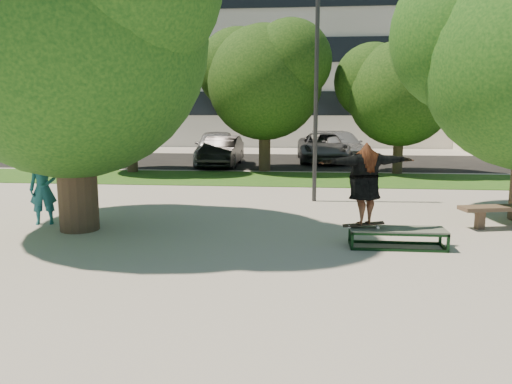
# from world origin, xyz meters

# --- Properties ---
(ground) EXTENTS (120.00, 120.00, 0.00)m
(ground) POSITION_xyz_m (0.00, 0.00, 0.00)
(ground) COLOR #9D9691
(ground) RESTS_ON ground
(grass_strip) EXTENTS (30.00, 4.00, 0.02)m
(grass_strip) POSITION_xyz_m (1.00, 9.50, 0.01)
(grass_strip) COLOR #174C15
(grass_strip) RESTS_ON ground
(asphalt_strip) EXTENTS (40.00, 8.00, 0.01)m
(asphalt_strip) POSITION_xyz_m (0.00, 16.00, 0.01)
(asphalt_strip) COLOR black
(asphalt_strip) RESTS_ON ground
(tree_left) EXTENTS (6.96, 5.95, 7.12)m
(tree_left) POSITION_xyz_m (-4.29, 1.09, 4.42)
(tree_left) COLOR #38281E
(tree_left) RESTS_ON ground
(bg_tree_left) EXTENTS (5.28, 4.51, 5.77)m
(bg_tree_left) POSITION_xyz_m (-6.57, 11.07, 3.73)
(bg_tree_left) COLOR #38281E
(bg_tree_left) RESTS_ON ground
(bg_tree_mid) EXTENTS (5.76, 4.92, 6.24)m
(bg_tree_mid) POSITION_xyz_m (-1.08, 12.08, 4.02)
(bg_tree_mid) COLOR #38281E
(bg_tree_mid) RESTS_ON ground
(bg_tree_right) EXTENTS (5.04, 4.31, 5.43)m
(bg_tree_right) POSITION_xyz_m (4.43, 11.57, 3.49)
(bg_tree_right) COLOR #38281E
(bg_tree_right) RESTS_ON ground
(lamppost) EXTENTS (0.25, 0.15, 6.11)m
(lamppost) POSITION_xyz_m (1.00, 5.00, 3.15)
(lamppost) COLOR #2D2D30
(lamppost) RESTS_ON ground
(office_building) EXTENTS (30.00, 14.12, 16.00)m
(office_building) POSITION_xyz_m (-2.00, 31.98, 8.00)
(office_building) COLOR beige
(office_building) RESTS_ON ground
(grind_box) EXTENTS (1.80, 0.60, 0.38)m
(grind_box) POSITION_xyz_m (2.50, 0.22, 0.19)
(grind_box) COLOR black
(grind_box) RESTS_ON ground
(skater_rig) EXTENTS (1.98, 1.10, 1.64)m
(skater_rig) POSITION_xyz_m (1.85, 0.22, 1.23)
(skater_rig) COLOR white
(skater_rig) RESTS_ON grind_box
(bystander) EXTENTS (0.69, 0.56, 1.63)m
(bystander) POSITION_xyz_m (-5.25, 1.47, 0.82)
(bystander) COLOR #1B5C68
(bystander) RESTS_ON ground
(car_silver_a) EXTENTS (2.52, 5.05, 1.65)m
(car_silver_a) POSITION_xyz_m (-3.50, 14.31, 0.83)
(car_silver_a) COLOR #AEAEB3
(car_silver_a) RESTS_ON asphalt_strip
(car_dark) EXTENTS (1.52, 4.23, 1.39)m
(car_dark) POSITION_xyz_m (-3.09, 13.50, 0.69)
(car_dark) COLOR black
(car_dark) RESTS_ON asphalt_strip
(car_grey) EXTENTS (2.65, 5.32, 1.45)m
(car_grey) POSITION_xyz_m (1.62, 16.07, 0.72)
(car_grey) COLOR slate
(car_grey) RESTS_ON asphalt_strip
(car_silver_b) EXTENTS (3.08, 5.46, 1.49)m
(car_silver_b) POSITION_xyz_m (2.47, 16.50, 0.75)
(car_silver_b) COLOR #BBBBC0
(car_silver_b) RESTS_ON asphalt_strip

